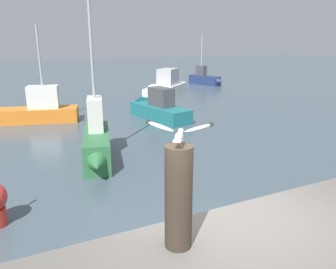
{
  "coord_description": "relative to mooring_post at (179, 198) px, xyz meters",
  "views": [
    {
      "loc": [
        -2.31,
        -3.27,
        3.43
      ],
      "look_at": [
        -0.84,
        -0.25,
        2.47
      ],
      "focal_mm": 35.5,
      "sensor_mm": 36.0,
      "label": 1
    }
  ],
  "objects": [
    {
      "name": "boat_navy",
      "position": [
        12.71,
        19.59,
        -1.37
      ],
      "size": [
        1.59,
        3.27,
        3.86
      ],
      "color": "navy",
      "rests_on": "ground_plane"
    },
    {
      "name": "boat_teal",
      "position": [
        4.46,
        10.89,
        -1.42
      ],
      "size": [
        1.79,
        4.18,
        1.56
      ],
      "color": "#1E7075",
      "rests_on": "ground_plane"
    },
    {
      "name": "seagull",
      "position": [
        0.0,
        0.0,
        0.7
      ],
      "size": [
        0.59,
        0.47,
        0.26
      ],
      "color": "tan",
      "rests_on": "mooring_post"
    },
    {
      "name": "boat_white",
      "position": [
        7.29,
        15.96,
        -1.35
      ],
      "size": [
        4.78,
        4.58,
        1.91
      ],
      "color": "silver",
      "rests_on": "ground_plane"
    },
    {
      "name": "mooring_post",
      "position": [
        0.0,
        0.0,
        0.0
      ],
      "size": [
        0.29,
        0.29,
        1.13
      ],
      "primitive_type": "cylinder",
      "color": "#382D23",
      "rests_on": "harbor_quay"
    },
    {
      "name": "boat_orange",
      "position": [
        -0.87,
        12.43,
        -1.38
      ],
      "size": [
        4.44,
        2.15,
        4.22
      ],
      "color": "orange",
      "rests_on": "ground_plane"
    },
    {
      "name": "boat_green",
      "position": [
        0.68,
        6.36,
        -1.25
      ],
      "size": [
        1.48,
        3.4,
        5.15
      ],
      "color": "#2D6B3D",
      "rests_on": "ground_plane"
    }
  ]
}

